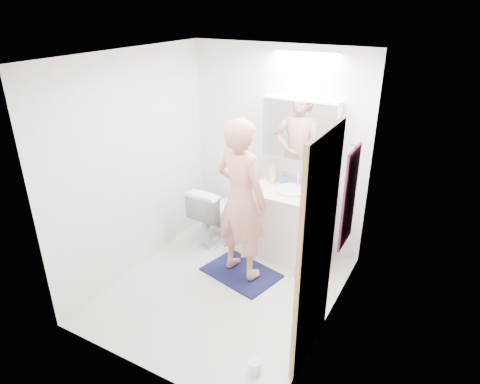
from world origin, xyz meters
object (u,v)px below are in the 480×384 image
Objects in this scene: vanity_cabinet at (289,225)px; soap_bottle_b at (284,178)px; soap_bottle_a at (273,173)px; toilet_paper_roll at (255,366)px; person at (241,200)px; medicine_cabinet at (300,130)px; toothbrush_cup at (319,188)px; toilet at (217,212)px.

vanity_cabinet is 5.85× the size of soap_bottle_b.
soap_bottle_a reaches higher than soap_bottle_b.
person is at bearing 123.54° from toilet_paper_roll.
person reaches higher than soap_bottle_b.
soap_bottle_b is at bearing -168.40° from medicine_cabinet.
toothbrush_cup is at bearing -111.90° from person.
soap_bottle_a reaches higher than toilet.
soap_bottle_b is (0.14, 0.03, -0.05)m from soap_bottle_a.
medicine_cabinet is 5.72× the size of soap_bottle_b.
soap_bottle_a is at bearing -179.00° from toothbrush_cup.
vanity_cabinet is 0.88m from person.
soap_bottle_b reaches higher than vanity_cabinet.
toothbrush_cup is at bearing -9.81° from medicine_cabinet.
soap_bottle_a reaches higher than toilet_paper_roll.
vanity_cabinet is 0.58m from toothbrush_cup.
soap_bottle_b is at bearing -85.67° from person.
toothbrush_cup is at bearing 95.74° from toilet_paper_roll.
vanity_cabinet is 1.13m from medicine_cabinet.
medicine_cabinet reaches higher than person.
vanity_cabinet is 8.45× the size of toothbrush_cup.
soap_bottle_a is 0.15m from soap_bottle_b.
person is at bearing -114.36° from vanity_cabinet.
toilet is 1.33m from toothbrush_cup.
person is 1.64m from toilet_paper_roll.
medicine_cabinet reaches higher than toilet_paper_roll.
soap_bottle_a is 2.32× the size of toothbrush_cup.
soap_bottle_a is 0.58m from toothbrush_cup.
toilet_paper_roll is (0.47, -1.79, -0.34)m from vanity_cabinet.
toilet is 7.10× the size of toothbrush_cup.
toilet_paper_roll is (0.77, -1.94, -0.89)m from soap_bottle_a.
vanity_cabinet is at bearing -86.90° from medicine_cabinet.
vanity_cabinet is at bearing -48.81° from soap_bottle_b.
toilet_paper_roll is (1.40, -1.68, -0.33)m from toilet.
soap_bottle_b reaches higher than toilet.
toothbrush_cup is (0.44, -0.02, -0.03)m from soap_bottle_b.
medicine_cabinet is at bearing 103.63° from toilet_paper_roll.
toilet is at bearing -167.14° from toothbrush_cup.
person is 11.41× the size of soap_bottle_b.
soap_bottle_a is at bearing -154.72° from toilet.
person is at bearing -89.54° from soap_bottle_a.
soap_bottle_a is (-0.01, 0.79, 0.02)m from person.
soap_bottle_a is at bearing -168.08° from medicine_cabinet.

